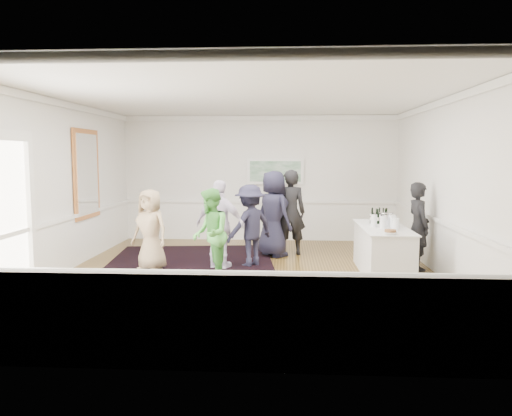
# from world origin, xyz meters

# --- Properties ---
(floor) EXTENTS (8.00, 8.00, 0.00)m
(floor) POSITION_xyz_m (0.00, 0.00, 0.00)
(floor) COLOR brown
(floor) RESTS_ON ground
(ceiling) EXTENTS (7.00, 8.00, 0.02)m
(ceiling) POSITION_xyz_m (0.00, 0.00, 3.20)
(ceiling) COLOR white
(ceiling) RESTS_ON wall_back
(wall_left) EXTENTS (0.02, 8.00, 3.20)m
(wall_left) POSITION_xyz_m (-3.50, 0.00, 1.60)
(wall_left) COLOR white
(wall_left) RESTS_ON floor
(wall_right) EXTENTS (0.02, 8.00, 3.20)m
(wall_right) POSITION_xyz_m (3.50, 0.00, 1.60)
(wall_right) COLOR white
(wall_right) RESTS_ON floor
(wall_back) EXTENTS (7.00, 0.02, 3.20)m
(wall_back) POSITION_xyz_m (0.00, 4.00, 1.60)
(wall_back) COLOR white
(wall_back) RESTS_ON floor
(wall_front) EXTENTS (7.00, 0.02, 3.20)m
(wall_front) POSITION_xyz_m (0.00, -4.00, 1.60)
(wall_front) COLOR white
(wall_front) RESTS_ON floor
(wainscoting) EXTENTS (7.00, 8.00, 1.00)m
(wainscoting) POSITION_xyz_m (0.00, 0.00, 0.50)
(wainscoting) COLOR white
(wainscoting) RESTS_ON floor
(mirror) EXTENTS (0.05, 1.25, 1.85)m
(mirror) POSITION_xyz_m (-3.45, 1.30, 1.80)
(mirror) COLOR #D8813F
(mirror) RESTS_ON wall_left
(doorway) EXTENTS (0.10, 1.78, 2.56)m
(doorway) POSITION_xyz_m (-3.45, -1.90, 1.42)
(doorway) COLOR white
(doorway) RESTS_ON wall_left
(landscape_painting) EXTENTS (1.44, 0.06, 0.66)m
(landscape_painting) POSITION_xyz_m (0.40, 3.95, 1.78)
(landscape_painting) COLOR white
(landscape_painting) RESTS_ON wall_back
(area_rug) EXTENTS (3.77, 4.68, 0.02)m
(area_rug) POSITION_xyz_m (-1.22, 0.77, 0.01)
(area_rug) COLOR black
(area_rug) RESTS_ON floor
(serving_table) EXTENTS (0.83, 2.17, 0.88)m
(serving_table) POSITION_xyz_m (2.47, 0.39, 0.44)
(serving_table) COLOR silver
(serving_table) RESTS_ON floor
(bartender) EXTENTS (0.50, 0.67, 1.68)m
(bartender) POSITION_xyz_m (3.20, 0.76, 0.84)
(bartender) COLOR black
(bartender) RESTS_ON floor
(guest_tan) EXTENTS (0.89, 0.75, 1.55)m
(guest_tan) POSITION_xyz_m (-1.89, 0.40, 0.78)
(guest_tan) COLOR #9E8462
(guest_tan) RESTS_ON floor
(guest_green) EXTENTS (0.76, 0.89, 1.61)m
(guest_green) POSITION_xyz_m (-0.65, -0.22, 0.81)
(guest_green) COLOR green
(guest_green) RESTS_ON floor
(guest_lilac) EXTENTS (1.09, 0.72, 1.72)m
(guest_lilac) POSITION_xyz_m (-0.59, 0.63, 0.86)
(guest_lilac) COLOR silver
(guest_lilac) RESTS_ON floor
(guest_dark_a) EXTENTS (1.17, 1.15, 1.62)m
(guest_dark_a) POSITION_xyz_m (-0.03, 0.89, 0.81)
(guest_dark_a) COLOR #1C1B2E
(guest_dark_a) RESTS_ON floor
(guest_dark_b) EXTENTS (0.72, 0.50, 1.88)m
(guest_dark_b) POSITION_xyz_m (0.77, 2.09, 0.94)
(guest_dark_b) COLOR black
(guest_dark_b) RESTS_ON floor
(guest_navy) EXTENTS (1.05, 1.07, 1.86)m
(guest_navy) POSITION_xyz_m (0.41, 1.89, 0.93)
(guest_navy) COLOR #1C1B2E
(guest_navy) RESTS_ON floor
(wine_bottles) EXTENTS (0.37, 0.25, 0.31)m
(wine_bottles) POSITION_xyz_m (2.47, 0.85, 1.03)
(wine_bottles) COLOR black
(wine_bottles) RESTS_ON serving_table
(juice_pitchers) EXTENTS (0.45, 0.60, 0.24)m
(juice_pitchers) POSITION_xyz_m (2.50, 0.17, 1.00)
(juice_pitchers) COLOR #70B841
(juice_pitchers) RESTS_ON serving_table
(ice_bucket) EXTENTS (0.26, 0.26, 0.25)m
(ice_bucket) POSITION_xyz_m (2.54, 0.51, 0.99)
(ice_bucket) COLOR silver
(ice_bucket) RESTS_ON serving_table
(nut_bowl) EXTENTS (0.23, 0.23, 0.08)m
(nut_bowl) POSITION_xyz_m (2.41, -0.52, 0.92)
(nut_bowl) COLOR white
(nut_bowl) RESTS_ON serving_table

